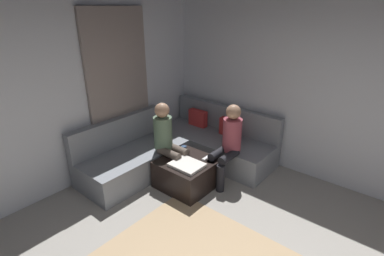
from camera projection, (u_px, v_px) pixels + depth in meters
wall_back at (343, 96)px, 4.01m from camera, size 6.00×0.12×2.70m
wall_left at (30, 104)px, 3.67m from camera, size 0.12×6.00×2.70m
curtain_panel at (120, 92)px, 4.57m from camera, size 0.06×1.10×2.50m
sectional_couch at (181, 148)px, 4.91m from camera, size 2.10×2.55×0.87m
ottoman at (187, 173)px, 4.31m from camera, size 0.76×0.76×0.42m
folded_blanket at (187, 165)px, 4.07m from camera, size 0.44×0.36×0.04m
coffee_mug at (184, 149)px, 4.46m from camera, size 0.08×0.08×0.10m
game_remote at (206, 158)px, 4.27m from camera, size 0.05×0.15×0.02m
person_on_couch_back at (228, 141)px, 4.27m from camera, size 0.30×0.60×1.20m
person_on_couch_side at (168, 139)px, 4.35m from camera, size 0.60×0.30×1.20m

